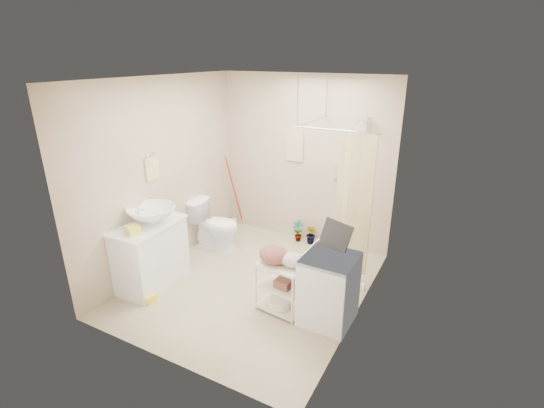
% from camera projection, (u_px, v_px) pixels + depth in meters
% --- Properties ---
extents(floor, '(3.20, 3.20, 0.00)m').
position_uv_depth(floor, '(252.00, 283.00, 5.22)').
color(floor, tan).
rests_on(floor, ground).
extents(ceiling, '(2.80, 3.20, 0.04)m').
position_uv_depth(ceiling, '(248.00, 78.00, 4.29)').
color(ceiling, silver).
rests_on(ceiling, ground).
extents(wall_back, '(2.80, 0.04, 2.60)m').
position_uv_depth(wall_back, '(304.00, 161.00, 6.08)').
color(wall_back, '#BEAC93').
rests_on(wall_back, ground).
extents(wall_front, '(2.80, 0.04, 2.60)m').
position_uv_depth(wall_front, '(156.00, 244.00, 3.44)').
color(wall_front, '#BEAC93').
rests_on(wall_front, ground).
extents(wall_left, '(0.04, 3.20, 2.60)m').
position_uv_depth(wall_left, '(163.00, 175.00, 5.37)').
color(wall_left, '#BEAC93').
rests_on(wall_left, ground).
extents(wall_right, '(0.04, 3.20, 2.60)m').
position_uv_depth(wall_right, '(365.00, 211.00, 4.14)').
color(wall_right, '#BEAC93').
rests_on(wall_right, ground).
extents(vanity, '(0.59, 0.99, 0.85)m').
position_uv_depth(vanity, '(151.00, 254.00, 5.09)').
color(vanity, silver).
rests_on(vanity, ground).
extents(sink, '(0.76, 0.76, 0.21)m').
position_uv_depth(sink, '(152.00, 215.00, 4.96)').
color(sink, white).
rests_on(sink, vanity).
extents(counter_basket, '(0.22, 0.20, 0.10)m').
position_uv_depth(counter_basket, '(133.00, 230.00, 4.66)').
color(counter_basket, yellow).
rests_on(counter_basket, vanity).
extents(floor_basket, '(0.28, 0.23, 0.14)m').
position_uv_depth(floor_basket, '(148.00, 296.00, 4.83)').
color(floor_basket, yellow).
rests_on(floor_basket, ground).
extents(toilet, '(0.78, 0.49, 0.77)m').
position_uv_depth(toilet, '(216.00, 224.00, 6.08)').
color(toilet, white).
rests_on(toilet, ground).
extents(mop, '(0.15, 0.15, 1.27)m').
position_uv_depth(mop, '(232.00, 191.00, 6.76)').
color(mop, '#AE2214').
rests_on(mop, ground).
extents(potted_plant_a, '(0.19, 0.13, 0.36)m').
position_uv_depth(potted_plant_a, '(298.00, 231.00, 6.34)').
color(potted_plant_a, brown).
rests_on(potted_plant_a, ground).
extents(potted_plant_b, '(0.23, 0.21, 0.33)m').
position_uv_depth(potted_plant_b, '(311.00, 234.00, 6.25)').
color(potted_plant_b, brown).
rests_on(potted_plant_b, ground).
extents(hanging_towel, '(0.28, 0.03, 0.42)m').
position_uv_depth(hanging_towel, '(295.00, 148.00, 6.05)').
color(hanging_towel, '#CEC38B').
rests_on(hanging_towel, wall_back).
extents(towel_ring, '(0.04, 0.22, 0.34)m').
position_uv_depth(towel_ring, '(152.00, 167.00, 5.14)').
color(towel_ring, '#E0C781').
rests_on(towel_ring, wall_left).
extents(tp_holder, '(0.08, 0.12, 0.14)m').
position_uv_depth(tp_holder, '(171.00, 214.00, 5.60)').
color(tp_holder, white).
rests_on(tp_holder, wall_left).
extents(shower, '(1.10, 1.10, 2.10)m').
position_uv_depth(shower, '(344.00, 196.00, 5.34)').
color(shower, white).
rests_on(shower, ground).
extents(shampoo_bottle_a, '(0.10, 0.10, 0.25)m').
position_uv_depth(shampoo_bottle_a, '(343.00, 158.00, 5.69)').
color(shampoo_bottle_a, white).
rests_on(shampoo_bottle_a, shower).
extents(shampoo_bottle_b, '(0.11, 0.11, 0.19)m').
position_uv_depth(shampoo_bottle_b, '(347.00, 160.00, 5.66)').
color(shampoo_bottle_b, '#3849A5').
rests_on(shampoo_bottle_b, shower).
extents(washing_machine, '(0.56, 0.58, 0.81)m').
position_uv_depth(washing_machine, '(329.00, 289.00, 4.38)').
color(washing_machine, silver).
rests_on(washing_machine, ground).
extents(laundry_rack, '(0.57, 0.38, 0.74)m').
position_uv_depth(laundry_rack, '(280.00, 283.00, 4.55)').
color(laundry_rack, beige).
rests_on(laundry_rack, ground).
extents(ironing_board, '(0.34, 0.14, 1.17)m').
position_uv_depth(ironing_board, '(325.00, 268.00, 4.45)').
color(ironing_board, black).
rests_on(ironing_board, ground).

